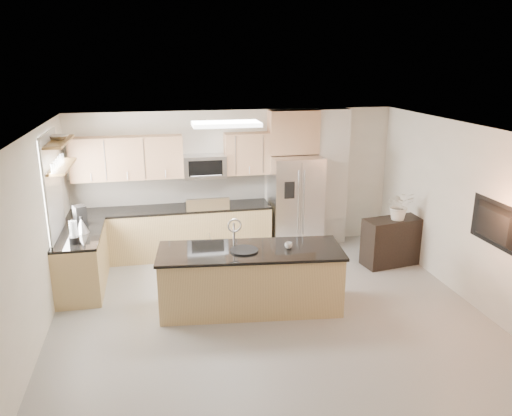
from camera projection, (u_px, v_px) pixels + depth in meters
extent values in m
plane|color=#96958F|center=(276.00, 329.00, 6.70)|extent=(6.50, 6.50, 0.00)
cube|color=silver|center=(279.00, 136.00, 5.95)|extent=(6.00, 6.50, 0.02)
cube|color=beige|center=(236.00, 180.00, 9.37)|extent=(6.00, 0.02, 2.60)
cube|color=beige|center=(396.00, 407.00, 3.27)|extent=(6.00, 0.02, 2.60)
cube|color=beige|center=(25.00, 257.00, 5.75)|extent=(0.02, 6.50, 2.60)
cube|color=beige|center=(488.00, 224.00, 6.90)|extent=(0.02, 6.50, 2.60)
cube|color=tan|center=(173.00, 233.00, 9.08)|extent=(3.55, 0.65, 0.88)
cube|color=black|center=(172.00, 209.00, 8.95)|extent=(3.55, 0.66, 0.04)
cube|color=silver|center=(170.00, 189.00, 9.16)|extent=(3.55, 0.02, 0.52)
cube|color=tan|center=(82.00, 262.00, 7.79)|extent=(0.65, 1.50, 0.88)
cube|color=black|center=(79.00, 234.00, 7.66)|extent=(0.66, 1.50, 0.04)
cube|color=black|center=(207.00, 230.00, 9.20)|extent=(0.76, 0.64, 0.90)
cube|color=black|center=(206.00, 206.00, 9.06)|extent=(0.76, 0.62, 0.03)
cube|color=silver|center=(208.00, 205.00, 8.75)|extent=(0.76, 0.04, 0.22)
cube|color=tan|center=(127.00, 158.00, 8.69)|extent=(1.92, 0.33, 0.75)
cube|color=tan|center=(247.00, 154.00, 9.10)|extent=(0.82, 0.33, 0.75)
cube|color=silver|center=(204.00, 166.00, 8.97)|extent=(0.76, 0.40, 0.40)
cube|color=black|center=(206.00, 168.00, 8.79)|extent=(0.60, 0.02, 0.28)
cube|color=silver|center=(295.00, 203.00, 9.34)|extent=(0.92, 0.75, 1.78)
cube|color=#98989B|center=(301.00, 209.00, 8.98)|extent=(0.02, 0.01, 1.69)
cube|color=black|center=(290.00, 190.00, 8.83)|extent=(0.18, 0.03, 0.30)
cube|color=beige|center=(330.00, 177.00, 9.58)|extent=(0.60, 0.30, 2.60)
cube|color=white|center=(52.00, 188.00, 7.38)|extent=(0.03, 1.05, 1.55)
cube|color=silver|center=(53.00, 188.00, 7.39)|extent=(0.03, 1.15, 1.65)
cube|color=olive|center=(61.00, 166.00, 7.42)|extent=(0.30, 1.20, 0.04)
cube|color=olive|center=(58.00, 142.00, 7.31)|extent=(0.30, 1.20, 0.04)
cube|color=white|center=(226.00, 124.00, 7.38)|extent=(1.00, 0.50, 0.06)
cube|color=tan|center=(250.00, 280.00, 7.17)|extent=(2.63, 1.15, 0.86)
cube|color=black|center=(250.00, 251.00, 7.04)|extent=(2.70, 1.22, 0.04)
cube|color=black|center=(237.00, 253.00, 7.01)|extent=(0.54, 0.39, 0.01)
cylinder|color=silver|center=(234.00, 234.00, 7.15)|extent=(0.03, 0.03, 0.34)
torus|color=silver|center=(235.00, 226.00, 7.06)|extent=(0.21, 0.03, 0.21)
cube|color=black|center=(392.00, 241.00, 8.73)|extent=(1.10, 0.60, 0.83)
imported|color=silver|center=(288.00, 245.00, 7.07)|extent=(0.11, 0.11, 0.09)
cylinder|color=black|center=(244.00, 250.00, 6.99)|extent=(0.43, 0.43, 0.02)
cylinder|color=black|center=(75.00, 240.00, 7.21)|extent=(0.15, 0.15, 0.10)
cylinder|color=silver|center=(73.00, 229.00, 7.16)|extent=(0.11, 0.11, 0.24)
cone|color=silver|center=(82.00, 226.00, 7.64)|extent=(0.21, 0.21, 0.23)
cylinder|color=black|center=(81.00, 218.00, 7.60)|extent=(0.04, 0.04, 0.04)
cube|color=black|center=(80.00, 215.00, 7.98)|extent=(0.24, 0.26, 0.32)
cylinder|color=silver|center=(80.00, 221.00, 7.95)|extent=(0.10, 0.10, 0.11)
imported|color=silver|center=(58.00, 137.00, 7.37)|extent=(0.45, 0.45, 0.08)
imported|color=silver|center=(400.00, 198.00, 8.47)|extent=(0.76, 0.69, 0.76)
imported|color=black|center=(492.00, 225.00, 6.68)|extent=(0.14, 1.08, 0.62)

